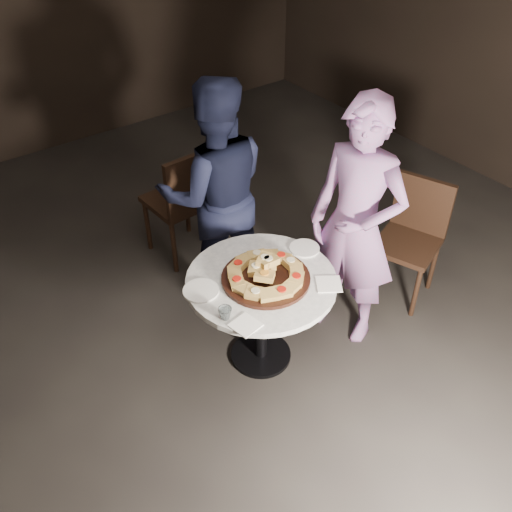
# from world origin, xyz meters

# --- Properties ---
(floor) EXTENTS (7.00, 7.00, 0.00)m
(floor) POSITION_xyz_m (0.00, 0.00, 0.00)
(floor) COLOR black
(floor) RESTS_ON ground
(table) EXTENTS (1.13, 1.13, 0.64)m
(table) POSITION_xyz_m (-0.02, 0.02, 0.52)
(table) COLOR black
(table) RESTS_ON ground
(serving_board) EXTENTS (0.53, 0.53, 0.02)m
(serving_board) POSITION_xyz_m (-0.00, -0.00, 0.65)
(serving_board) COLOR black
(serving_board) RESTS_ON table
(focaccia_pile) EXTENTS (0.45, 0.44, 0.12)m
(focaccia_pile) POSITION_xyz_m (-0.00, 0.00, 0.69)
(focaccia_pile) COLOR #B08944
(focaccia_pile) RESTS_ON serving_board
(plate_left) EXTENTS (0.23, 0.23, 0.01)m
(plate_left) POSITION_xyz_m (-0.34, 0.13, 0.65)
(plate_left) COLOR white
(plate_left) RESTS_ON table
(plate_right) EXTENTS (0.22, 0.22, 0.01)m
(plate_right) POSITION_xyz_m (0.35, 0.08, 0.64)
(plate_right) COLOR white
(plate_right) RESTS_ON table
(water_glass) EXTENTS (0.10, 0.10, 0.07)m
(water_glass) POSITION_xyz_m (-0.35, -0.12, 0.67)
(water_glass) COLOR silver
(water_glass) RESTS_ON table
(napkin_near) EXTENTS (0.15, 0.15, 0.01)m
(napkin_near) POSITION_xyz_m (-0.30, -0.22, 0.64)
(napkin_near) COLOR white
(napkin_near) RESTS_ON table
(napkin_far) EXTENTS (0.19, 0.19, 0.01)m
(napkin_far) POSITION_xyz_m (0.25, -0.24, 0.64)
(napkin_far) COLOR white
(napkin_far) RESTS_ON table
(chair_far) EXTENTS (0.44, 0.46, 0.90)m
(chair_far) POSITION_xyz_m (0.17, 1.16, 0.52)
(chair_far) COLOR black
(chair_far) RESTS_ON ground
(chair_right) EXTENTS (0.52, 0.50, 0.83)m
(chair_right) POSITION_xyz_m (1.20, -0.05, 0.48)
(chair_right) COLOR black
(chair_right) RESTS_ON ground
(diner_navy) EXTENTS (0.92, 0.84, 1.54)m
(diner_navy) POSITION_xyz_m (0.16, 0.74, 0.77)
(diner_navy) COLOR black
(diner_navy) RESTS_ON ground
(diner_teal) EXTENTS (0.54, 0.67, 1.59)m
(diner_teal) POSITION_xyz_m (0.59, -0.08, 0.79)
(diner_teal) COLOR slate
(diner_teal) RESTS_ON ground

